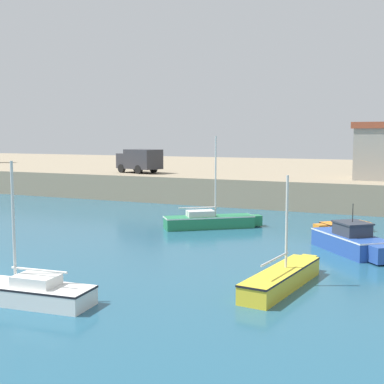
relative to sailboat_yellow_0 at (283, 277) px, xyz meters
The scene contains 7 objects.
quay_seawall 42.11m from the sailboat_yellow_0, 107.46° to the left, with size 120.00×40.00×2.25m, color gray.
sailboat_yellow_0 is the anchor object (origin of this frame).
sailboat_white_1 9.50m from the sailboat_yellow_0, 144.19° to the right, with size 5.66×1.95×4.91m.
dinghy_orange_2 13.30m from the sailboat_yellow_0, 89.39° to the left, with size 3.25×3.07×0.61m.
sailboat_green_3 13.31m from the sailboat_yellow_0, 124.81° to the left, with size 5.54×4.69×5.73m.
motorboat_blue_4 7.47m from the sailboat_yellow_0, 78.74° to the left, with size 4.47×4.85×2.45m.
truck_on_quay 31.43m from the sailboat_yellow_0, 130.35° to the left, with size 4.71×3.21×2.20m.
Camera 1 is at (17.82, -14.89, 5.77)m, focal length 50.00 mm.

